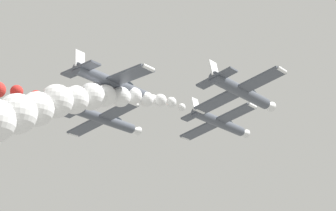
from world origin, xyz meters
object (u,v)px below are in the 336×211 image
(airplane_lead, at_px, (220,122))
(airplane_left_outer, at_px, (114,83))
(airplane_right_inner, at_px, (242,91))
(airplane_left_inner, at_px, (105,119))

(airplane_lead, xyz_separation_m, airplane_left_outer, (-0.44, -16.70, -0.31))
(airplane_right_inner, bearing_deg, airplane_left_inner, -179.10)
(airplane_lead, bearing_deg, airplane_right_inner, -45.88)
(airplane_left_inner, xyz_separation_m, airplane_left_outer, (8.95, -8.21, -0.40))
(airplane_lead, relative_size, airplane_left_inner, 1.00)
(airplane_right_inner, bearing_deg, airplane_lead, 134.12)
(airplane_lead, relative_size, airplane_left_outer, 1.00)
(airplane_lead, distance_m, airplane_right_inner, 11.46)
(airplane_left_outer, bearing_deg, airplane_lead, 88.48)
(airplane_left_inner, height_order, airplane_left_outer, airplane_left_inner)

